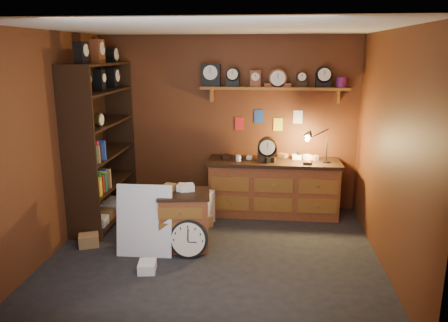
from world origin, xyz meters
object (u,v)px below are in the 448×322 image
big_round_clock (189,239)px  workbench (274,184)px  shelving_unit (99,137)px  low_cabinet (185,218)px

big_round_clock → workbench: bearing=57.0°
shelving_unit → workbench: bearing=11.1°
workbench → big_round_clock: size_ratio=4.21×
shelving_unit → low_cabinet: bearing=-30.7°
workbench → big_round_clock: bearing=-123.0°
shelving_unit → big_round_clock: bearing=-36.5°
shelving_unit → low_cabinet: (1.39, -0.82, -0.86)m
shelving_unit → workbench: 2.69m
shelving_unit → workbench: (2.52, 0.49, -0.78)m
shelving_unit → low_cabinet: 1.83m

